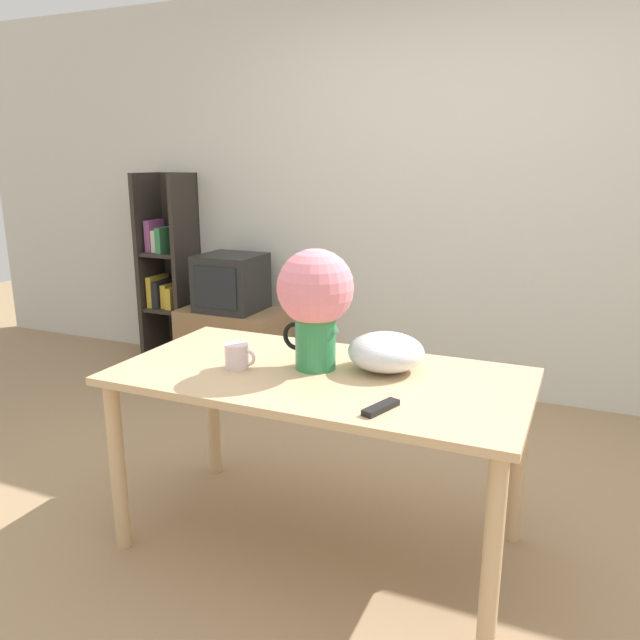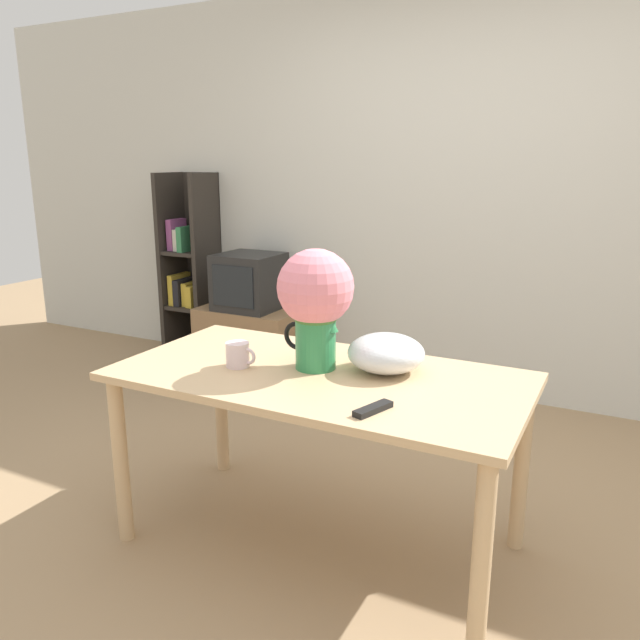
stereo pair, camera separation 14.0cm
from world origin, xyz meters
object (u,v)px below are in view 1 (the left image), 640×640
(flower_vase, at_px, (315,298))
(tv_set, at_px, (231,282))
(coffee_mug, at_px, (237,356))
(white_bowl, at_px, (386,352))

(flower_vase, xyz_separation_m, tv_set, (-1.35, 1.58, -0.33))
(flower_vase, bearing_deg, coffee_mug, -155.84)
(white_bowl, bearing_deg, flower_vase, -161.15)
(tv_set, bearing_deg, white_bowl, -42.89)
(flower_vase, distance_m, tv_set, 2.10)
(coffee_mug, bearing_deg, tv_set, 122.29)
(coffee_mug, height_order, white_bowl, white_bowl)
(flower_vase, height_order, white_bowl, flower_vase)
(white_bowl, height_order, tv_set, tv_set)
(coffee_mug, height_order, tv_set, tv_set)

